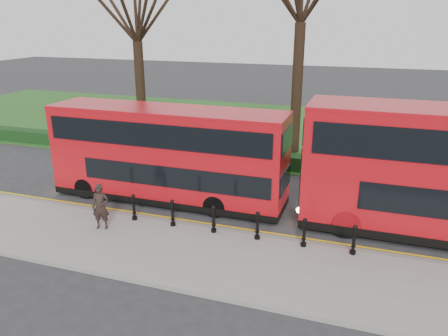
% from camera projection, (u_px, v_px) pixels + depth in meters
% --- Properties ---
extents(ground, '(120.00, 120.00, 0.00)m').
position_uv_depth(ground, '(200.00, 217.00, 17.57)').
color(ground, '#28282B').
rests_on(ground, ground).
extents(pavement, '(60.00, 4.00, 0.15)m').
position_uv_depth(pavement, '(168.00, 251.00, 14.86)').
color(pavement, gray).
rests_on(pavement, ground).
extents(kerb, '(60.00, 0.25, 0.16)m').
position_uv_depth(kerb, '(191.00, 225.00, 16.65)').
color(kerb, slate).
rests_on(kerb, ground).
extents(grass_verge, '(60.00, 18.00, 0.06)m').
position_uv_depth(grass_verge, '(278.00, 130.00, 31.00)').
color(grass_verge, '#1E521B').
rests_on(grass_verge, ground).
extents(hedge, '(60.00, 0.90, 0.80)m').
position_uv_depth(hedge, '(247.00, 158.00, 23.53)').
color(hedge, black).
rests_on(hedge, ground).
extents(yellow_line_outer, '(60.00, 0.10, 0.01)m').
position_uv_depth(yellow_line_outer, '(194.00, 224.00, 16.94)').
color(yellow_line_outer, yellow).
rests_on(yellow_line_outer, ground).
extents(yellow_line_inner, '(60.00, 0.10, 0.01)m').
position_uv_depth(yellow_line_inner, '(196.00, 222.00, 17.12)').
color(yellow_line_inner, yellow).
rests_on(yellow_line_inner, ground).
extents(tree_left, '(7.22, 7.22, 11.28)m').
position_uv_depth(tree_left, '(135.00, 7.00, 26.26)').
color(tree_left, black).
rests_on(tree_left, ground).
extents(bollard_row, '(9.98, 0.15, 1.00)m').
position_uv_depth(bollard_row, '(214.00, 220.00, 15.83)').
color(bollard_row, black).
rests_on(bollard_row, pavement).
extents(bus_lead, '(10.20, 2.34, 4.06)m').
position_uv_depth(bus_lead, '(167.00, 155.00, 18.55)').
color(bus_lead, '#B70F17').
rests_on(bus_lead, ground).
extents(pedestrian, '(0.72, 0.58, 1.73)m').
position_uv_depth(pedestrian, '(101.00, 207.00, 16.01)').
color(pedestrian, black).
rests_on(pedestrian, pavement).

